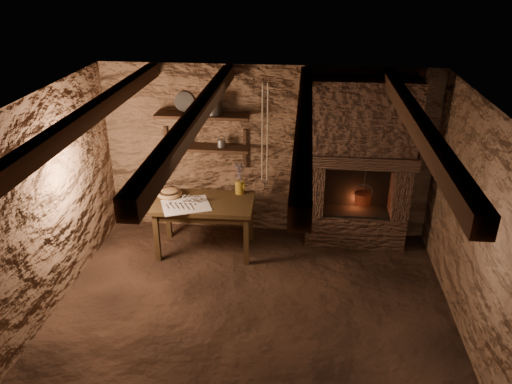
# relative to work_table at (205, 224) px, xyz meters

# --- Properties ---
(floor) EXTENTS (4.50, 4.50, 0.00)m
(floor) POSITION_rel_work_table_xyz_m (0.77, -1.33, -0.40)
(floor) COLOR black
(floor) RESTS_ON ground
(back_wall) EXTENTS (4.50, 0.04, 2.40)m
(back_wall) POSITION_rel_work_table_xyz_m (0.77, 0.67, 0.80)
(back_wall) COLOR brown
(back_wall) RESTS_ON floor
(front_wall) EXTENTS (4.50, 0.04, 2.40)m
(front_wall) POSITION_rel_work_table_xyz_m (0.77, -3.33, 0.80)
(front_wall) COLOR brown
(front_wall) RESTS_ON floor
(left_wall) EXTENTS (0.04, 4.00, 2.40)m
(left_wall) POSITION_rel_work_table_xyz_m (-1.48, -1.33, 0.80)
(left_wall) COLOR brown
(left_wall) RESTS_ON floor
(right_wall) EXTENTS (0.04, 4.00, 2.40)m
(right_wall) POSITION_rel_work_table_xyz_m (3.02, -1.33, 0.80)
(right_wall) COLOR brown
(right_wall) RESTS_ON floor
(ceiling) EXTENTS (4.50, 4.00, 0.04)m
(ceiling) POSITION_rel_work_table_xyz_m (0.77, -1.33, 2.00)
(ceiling) COLOR black
(ceiling) RESTS_ON back_wall
(beam_far_left) EXTENTS (0.14, 3.95, 0.16)m
(beam_far_left) POSITION_rel_work_table_xyz_m (-0.73, -1.33, 1.91)
(beam_far_left) COLOR black
(beam_far_left) RESTS_ON ceiling
(beam_mid_left) EXTENTS (0.14, 3.95, 0.16)m
(beam_mid_left) POSITION_rel_work_table_xyz_m (0.27, -1.33, 1.91)
(beam_mid_left) COLOR black
(beam_mid_left) RESTS_ON ceiling
(beam_mid_right) EXTENTS (0.14, 3.95, 0.16)m
(beam_mid_right) POSITION_rel_work_table_xyz_m (1.27, -1.33, 1.91)
(beam_mid_right) COLOR black
(beam_mid_right) RESTS_ON ceiling
(beam_far_right) EXTENTS (0.14, 3.95, 0.16)m
(beam_far_right) POSITION_rel_work_table_xyz_m (2.27, -1.33, 1.91)
(beam_far_right) COLOR black
(beam_far_right) RESTS_ON ceiling
(shelf_lower) EXTENTS (1.25, 0.30, 0.04)m
(shelf_lower) POSITION_rel_work_table_xyz_m (-0.08, 0.51, 0.90)
(shelf_lower) COLOR black
(shelf_lower) RESTS_ON back_wall
(shelf_upper) EXTENTS (1.25, 0.30, 0.04)m
(shelf_upper) POSITION_rel_work_table_xyz_m (-0.08, 0.51, 1.35)
(shelf_upper) COLOR black
(shelf_upper) RESTS_ON back_wall
(hearth) EXTENTS (1.43, 0.51, 2.30)m
(hearth) POSITION_rel_work_table_xyz_m (2.02, 0.44, 0.83)
(hearth) COLOR #38251C
(hearth) RESTS_ON floor
(work_table) EXTENTS (1.31, 0.77, 0.74)m
(work_table) POSITION_rel_work_table_xyz_m (0.00, 0.00, 0.00)
(work_table) COLOR #322311
(work_table) RESTS_ON floor
(linen_cloth) EXTENTS (0.73, 0.67, 0.01)m
(linen_cloth) POSITION_rel_work_table_xyz_m (-0.21, -0.15, 0.35)
(linen_cloth) COLOR silver
(linen_cloth) RESTS_ON work_table
(pewter_cutlery_row) EXTENTS (0.54, 0.37, 0.01)m
(pewter_cutlery_row) POSITION_rel_work_table_xyz_m (-0.21, -0.17, 0.36)
(pewter_cutlery_row) COLOR gray
(pewter_cutlery_row) RESTS_ON linen_cloth
(drinking_glasses) EXTENTS (0.19, 0.06, 0.08)m
(drinking_glasses) POSITION_rel_work_table_xyz_m (-0.19, -0.04, 0.39)
(drinking_glasses) COLOR white
(drinking_glasses) RESTS_ON linen_cloth
(stoneware_jug) EXTENTS (0.13, 0.12, 0.43)m
(stoneware_jug) POSITION_rel_work_table_xyz_m (0.44, 0.29, 0.52)
(stoneware_jug) COLOR olive
(stoneware_jug) RESTS_ON work_table
(wooden_bowl) EXTENTS (0.40, 0.40, 0.12)m
(wooden_bowl) POSITION_rel_work_table_xyz_m (-0.49, 0.10, 0.38)
(wooden_bowl) COLOR #A57A47
(wooden_bowl) RESTS_ON work_table
(iron_stockpot) EXTENTS (0.28, 0.28, 0.17)m
(iron_stockpot) POSITION_rel_work_table_xyz_m (0.07, 0.51, 1.46)
(iron_stockpot) COLOR #2D2A28
(iron_stockpot) RESTS_ON shelf_upper
(tin_pan) EXTENTS (0.28, 0.18, 0.26)m
(tin_pan) POSITION_rel_work_table_xyz_m (-0.34, 0.61, 1.50)
(tin_pan) COLOR gray
(tin_pan) RESTS_ON shelf_upper
(small_kettle) EXTENTS (0.17, 0.14, 0.16)m
(small_kettle) POSITION_rel_work_table_xyz_m (0.16, 0.51, 0.97)
(small_kettle) COLOR gray
(small_kettle) RESTS_ON shelf_lower
(rusty_tin) EXTENTS (0.10, 0.10, 0.09)m
(rusty_tin) POSITION_rel_work_table_xyz_m (-0.39, 0.51, 0.97)
(rusty_tin) COLOR #5C2812
(rusty_tin) RESTS_ON shelf_lower
(red_pot) EXTENTS (0.27, 0.27, 0.54)m
(red_pot) POSITION_rel_work_table_xyz_m (2.10, 0.39, 0.31)
(red_pot) COLOR maroon
(red_pot) RESTS_ON hearth
(hanging_ropes) EXTENTS (0.08, 0.08, 1.20)m
(hanging_ropes) POSITION_rel_work_table_xyz_m (0.82, -0.28, 1.40)
(hanging_ropes) COLOR tan
(hanging_ropes) RESTS_ON ceiling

